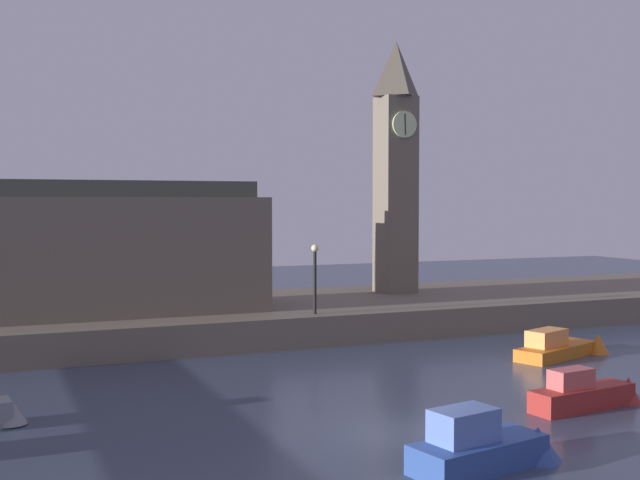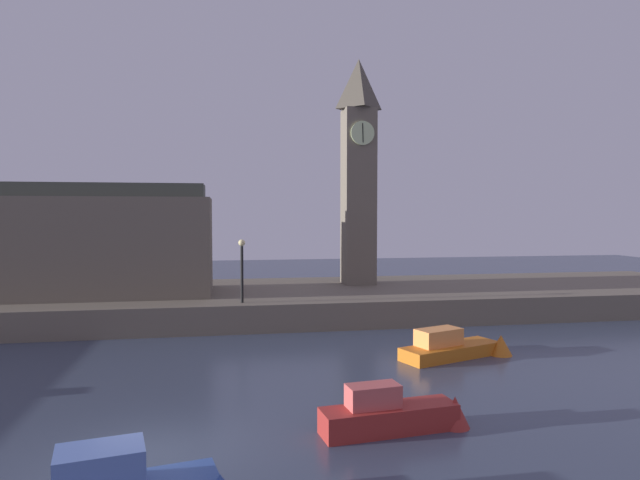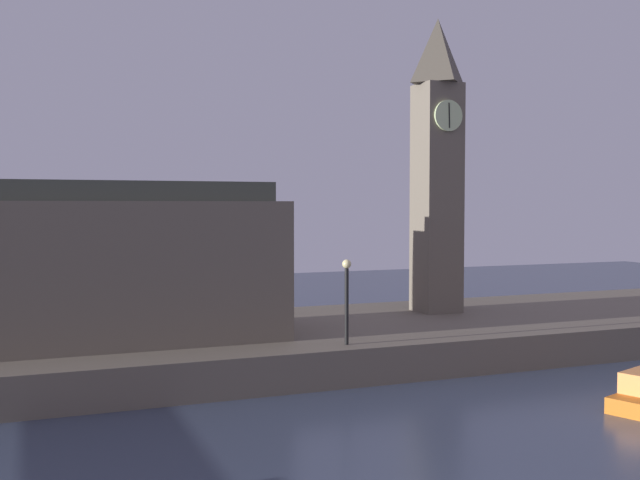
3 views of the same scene
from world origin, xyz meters
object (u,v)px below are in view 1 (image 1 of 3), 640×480
at_px(streetlamp, 315,270).
at_px(boat_dinghy_red, 590,394).
at_px(boat_patrol_orange, 566,347).
at_px(parliament_hall, 99,248).
at_px(clock_tower, 396,163).
at_px(boat_tour_blue, 489,446).

relative_size(streetlamp, boat_dinghy_red, 0.74).
bearing_deg(boat_patrol_orange, streetlamp, 142.42).
bearing_deg(boat_patrol_orange, parliament_hall, 148.58).
xyz_separation_m(clock_tower, streetlamp, (-8.01, -6.76, -5.63)).
xyz_separation_m(boat_tour_blue, boat_dinghy_red, (6.63, 3.76, -0.08)).
relative_size(boat_patrol_orange, boat_dinghy_red, 1.23).
xyz_separation_m(boat_patrol_orange, boat_dinghy_red, (-5.28, -7.50, 0.07)).
relative_size(parliament_hall, streetlamp, 4.44).
bearing_deg(streetlamp, boat_dinghy_red, -74.66).
height_order(clock_tower, parliament_hall, clock_tower).
height_order(streetlamp, boat_dinghy_red, streetlamp).
relative_size(clock_tower, boat_dinghy_red, 3.27).
distance_m(parliament_hall, streetlamp, 10.61).
height_order(parliament_hall, boat_tour_blue, parliament_hall).
relative_size(boat_tour_blue, boat_dinghy_red, 1.02).
distance_m(streetlamp, boat_dinghy_red, 15.52).
distance_m(streetlamp, boat_patrol_orange, 12.17).
xyz_separation_m(parliament_hall, boat_dinghy_red, (13.62, -19.05, -4.22)).
height_order(clock_tower, boat_tour_blue, clock_tower).
bearing_deg(clock_tower, parliament_hall, -172.33).
height_order(boat_tour_blue, boat_dinghy_red, boat_tour_blue).
distance_m(parliament_hall, boat_dinghy_red, 23.79).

